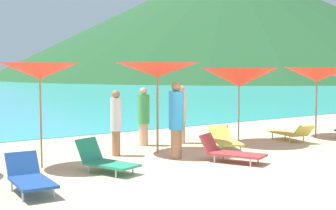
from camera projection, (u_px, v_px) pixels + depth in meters
ground_plane at (51, 130)px, 18.51m from camera, size 50.00×100.00×0.30m
headland_hill at (229, 20)px, 111.62m from camera, size 108.26×108.26×26.66m
umbrella_2 at (40, 71)px, 10.59m from camera, size 1.89×1.89×2.34m
umbrella_3 at (157, 70)px, 12.44m from camera, size 2.40×2.40×2.37m
umbrella_4 at (239, 77)px, 14.04m from camera, size 2.27×2.27×2.23m
umbrella_5 at (317, 75)px, 15.39m from camera, size 2.12×2.12×2.25m
lounge_chair_1 at (230, 151)px, 11.38m from camera, size 1.19×1.63×0.64m
lounge_chair_4 at (105, 160)px, 10.29m from camera, size 1.01×1.52×0.69m
lounge_chair_5 at (291, 133)px, 14.66m from camera, size 0.89×1.70×0.57m
lounge_chair_6 at (225, 139)px, 13.09m from camera, size 1.25×1.71×0.58m
lounge_chair_7 at (30, 177)px, 8.60m from camera, size 0.71×1.49×0.65m
beachgoer_0 at (144, 115)px, 13.77m from camera, size 0.35×0.35×1.67m
beachgoer_1 at (181, 113)px, 14.19m from camera, size 0.32×0.32×1.72m
beachgoer_2 at (176, 118)px, 11.76m from camera, size 0.36×0.36×1.89m
beachgoer_3 at (116, 121)px, 12.13m from camera, size 0.28×0.28×1.67m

